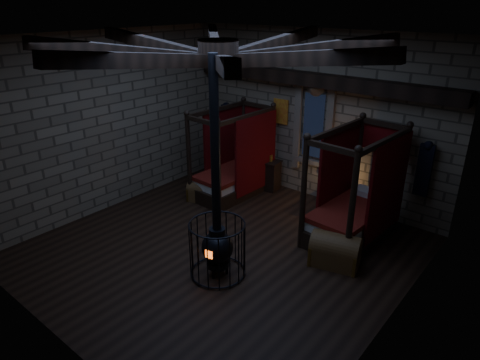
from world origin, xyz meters
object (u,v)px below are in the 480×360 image
Objects in this scene: bed_left at (234,173)px; stove at (217,244)px; trunk_left at (204,192)px; trunk_right at (335,251)px; bed_right at (354,211)px.

stove is at bearing -52.53° from bed_left.
trunk_left is at bearing 128.89° from stove.
stove is (-1.54, -1.68, 0.34)m from trunk_right.
bed_left is 0.95× the size of bed_right.
stove reaches higher than trunk_left.
trunk_right reaches higher than trunk_left.
trunk_right is at bearing -75.21° from bed_right.
trunk_left is at bearing 158.57° from trunk_right.
bed_left is 0.97m from trunk_left.
bed_left reaches higher than trunk_left.
stove is at bearing -58.71° from trunk_left.
stove reaches higher than bed_right.
trunk_left is 3.26m from stove.
bed_right is at bearing 1.03° from bed_left.
trunk_right is (3.68, -1.33, -0.26)m from bed_left.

